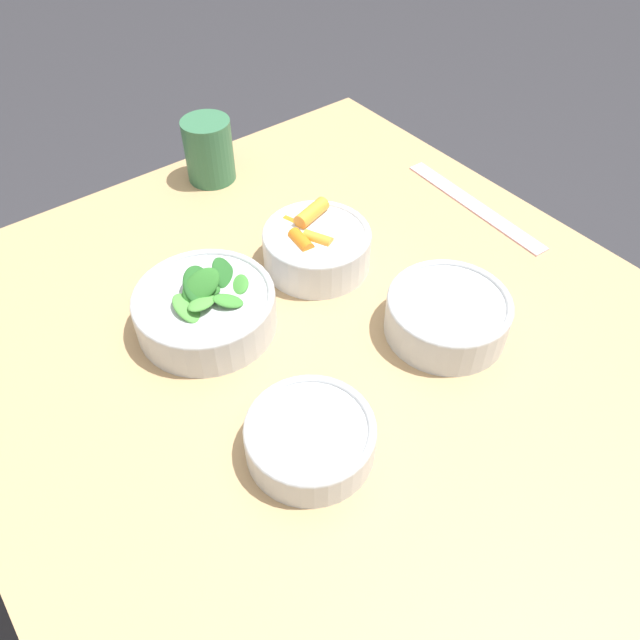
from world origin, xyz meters
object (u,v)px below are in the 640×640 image
Objects in this scene: bowl_carrots at (317,246)px; bowl_beans_hotdog at (447,316)px; bowl_cookies at (310,437)px; bowl_greens at (206,307)px; cup at (209,150)px; ruler at (474,206)px.

bowl_beans_hotdog is at bearing 14.03° from bowl_carrots.
bowl_greens is at bearing 177.70° from bowl_cookies.
cup reaches higher than bowl_carrots.
bowl_carrots is 0.30m from ruler.
bowl_beans_hotdog is 0.51m from cup.
bowl_carrots is at bearing 92.97° from bowl_greens.
ruler is (0.04, 0.49, -0.03)m from bowl_greens.
bowl_greens reaches higher than bowl_cookies.
bowl_beans_hotdog is at bearing 50.41° from bowl_greens.
bowl_carrots is at bearing 0.84° from cup.
cup reaches higher than bowl_greens.
bowl_greens is 0.49m from ruler.
bowl_greens is at bearing -87.03° from bowl_carrots.
cup is at bearing 148.21° from bowl_greens.
bowl_greens is 0.63× the size of ruler.
bowl_greens reaches higher than bowl_beans_hotdog.
bowl_beans_hotdog is (0.21, 0.05, -0.01)m from bowl_carrots.
cup reaches higher than bowl_beans_hotdog.
cup is (-0.34, -0.30, 0.05)m from ruler.
bowl_cookies is at bearing -67.46° from ruler.
cup is at bearing -179.16° from bowl_carrots.
bowl_greens is (0.01, -0.19, -0.00)m from bowl_carrots.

